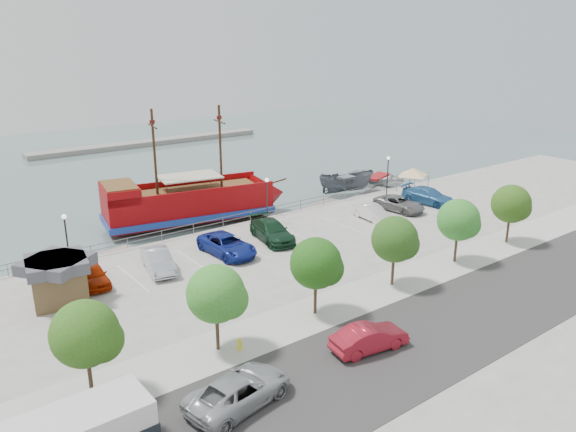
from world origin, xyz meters
TOP-DOWN VIEW (x-y plane):
  - ground at (0.00, 0.00)m, footprint 160.00×160.00m
  - land_slab at (0.00, -21.00)m, footprint 100.00×58.00m
  - street at (0.00, -16.00)m, footprint 100.00×8.00m
  - sidewalk at (0.00, -10.00)m, footprint 100.00×4.00m
  - seawall_railing at (0.00, 7.80)m, footprint 50.00×0.06m
  - far_shore at (10.00, 55.00)m, footprint 40.00×3.00m
  - pirate_ship at (-3.05, 13.35)m, footprint 19.04×8.31m
  - patrol_boat at (14.79, 11.68)m, footprint 6.95×4.89m
  - speedboat at (21.10, 12.72)m, footprint 7.07×8.34m
  - dock_west at (-14.99, 9.20)m, footprint 6.47×2.85m
  - dock_mid at (8.45, 9.20)m, footprint 7.18×4.12m
  - dock_east at (16.23, 9.20)m, footprint 7.75×4.00m
  - shed at (-20.16, 1.42)m, footprint 4.25×4.25m
  - canopy_tent at (18.72, 5.29)m, footprint 4.75×4.75m
  - street_van at (-16.69, -14.83)m, footprint 5.86×3.50m
  - street_sedan at (-8.36, -15.08)m, footprint 4.68×2.26m
  - fire_hydrant at (-14.09, -10.80)m, footprint 0.25×0.25m
  - lamp_post_left at (-18.00, 6.50)m, footprint 0.36×0.36m
  - lamp_post_mid at (0.00, 6.50)m, footprint 0.36×0.36m
  - lamp_post_right at (16.00, 6.50)m, footprint 0.36×0.36m
  - tree_a at (-21.85, -10.07)m, footprint 3.30×3.20m
  - tree_b at (-14.85, -10.07)m, footprint 3.30×3.20m
  - tree_c at (-7.85, -10.07)m, footprint 3.30×3.20m
  - tree_d at (-0.85, -10.07)m, footprint 3.30×3.20m
  - tree_e at (6.15, -10.07)m, footprint 3.30×3.20m
  - tree_f at (13.15, -10.07)m, footprint 3.30×3.20m
  - parked_car_a at (-17.58, 2.73)m, footprint 2.12×4.48m
  - parked_car_b at (-12.89, 2.22)m, footprint 2.62×5.10m
  - parked_car_c at (-7.13, 1.95)m, footprint 2.87×5.82m
  - parked_car_d at (-2.41, 2.42)m, footprint 3.45×6.13m
  - parked_car_f at (8.39, 1.21)m, footprint 2.05×4.60m
  - parked_car_g at (12.62, 1.65)m, footprint 2.91×5.46m
  - parked_car_h at (16.92, 1.56)m, footprint 3.01×5.96m

SIDE VIEW (x-z plane):
  - ground at x=0.00m, z-range -1.00..-1.00m
  - dock_west at x=-14.99m, z-range -1.00..-0.64m
  - dock_mid at x=8.45m, z-range -1.00..-0.60m
  - dock_east at x=16.23m, z-range -1.00..-0.57m
  - land_slab at x=0.00m, z-range -1.20..0.00m
  - far_shore at x=10.00m, z-range -1.00..-0.20m
  - speedboat at x=21.10m, z-range -1.00..0.47m
  - street at x=0.00m, z-range -0.01..0.03m
  - sidewalk at x=0.00m, z-range -0.01..0.04m
  - patrol_boat at x=14.79m, z-range -1.00..1.52m
  - fire_hydrant at x=-14.09m, z-range 0.03..0.77m
  - seawall_railing at x=0.00m, z-range 0.03..1.03m
  - parked_car_g at x=12.62m, z-range 0.00..1.46m
  - parked_car_f at x=8.39m, z-range 0.00..1.47m
  - street_sedan at x=-8.36m, z-range 0.00..1.48m
  - parked_car_a at x=-17.58m, z-range 0.00..1.48m
  - street_van at x=-16.69m, z-range 0.00..1.52m
  - parked_car_c at x=-7.13m, z-range 0.00..1.59m
  - parked_car_b at x=-12.89m, z-range 0.00..1.60m
  - parked_car_h at x=16.92m, z-range 0.00..1.66m
  - parked_car_d at x=-2.41m, z-range 0.00..1.68m
  - pirate_ship at x=-3.05m, z-range -4.93..6.89m
  - shed at x=-20.16m, z-range 0.10..3.11m
  - canopy_tent at x=18.72m, z-range 1.20..4.45m
  - lamp_post_left at x=-18.00m, z-range 0.80..5.08m
  - lamp_post_mid at x=0.00m, z-range 0.80..5.08m
  - lamp_post_right at x=16.00m, z-range 0.80..5.08m
  - tree_a at x=-21.85m, z-range 0.80..5.80m
  - tree_b at x=-14.85m, z-range 0.80..5.80m
  - tree_c at x=-7.85m, z-range 0.80..5.80m
  - tree_d at x=-0.85m, z-range 0.80..5.80m
  - tree_e at x=6.15m, z-range 0.80..5.80m
  - tree_f at x=13.15m, z-range 0.80..5.80m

